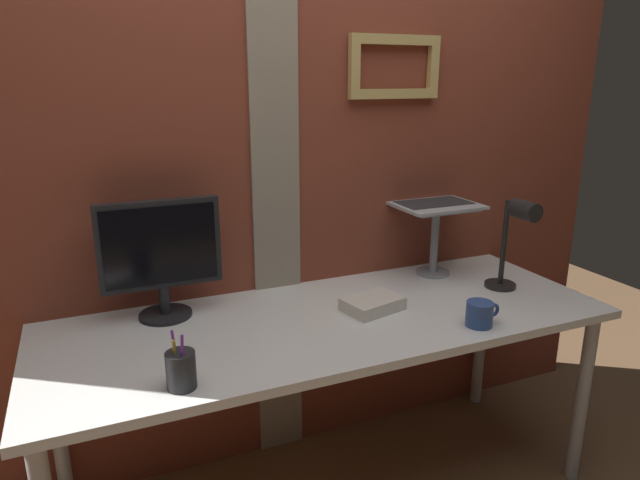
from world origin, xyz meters
TOP-DOWN VIEW (x-y plane):
  - brick_wall_back at (0.00, 0.43)m, footprint 3.02×0.16m
  - desk at (0.02, 0.02)m, footprint 1.94×0.71m
  - monitor at (-0.50, 0.25)m, footprint 0.40×0.18m
  - laptop_stand at (0.59, 0.25)m, footprint 0.28×0.22m
  - laptop at (0.59, 0.32)m, footprint 0.33×0.31m
  - desk_lamp at (0.75, -0.03)m, footprint 0.12×0.20m
  - pen_cup at (-0.53, -0.24)m, footprint 0.08×0.08m
  - coffee_mug at (0.44, -0.24)m, footprint 0.13×0.09m
  - paper_clutter_stack at (0.18, 0.02)m, footprint 0.23×0.18m

SIDE VIEW (x-z plane):
  - desk at x=0.02m, z-range 0.30..1.02m
  - paper_clutter_stack at x=0.18m, z-range 0.72..0.77m
  - coffee_mug at x=0.44m, z-range 0.72..0.81m
  - pen_cup at x=-0.53m, z-range 0.69..0.86m
  - laptop_stand at x=0.59m, z-range 0.77..1.06m
  - desk_lamp at x=0.75m, z-range 0.77..1.13m
  - monitor at x=-0.50m, z-range 0.76..1.16m
  - laptop at x=0.59m, z-range 0.96..1.16m
  - brick_wall_back at x=0.00m, z-range 0.00..2.37m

